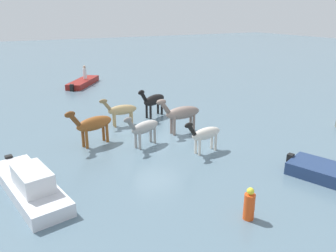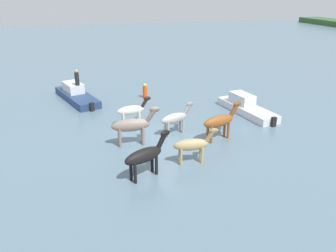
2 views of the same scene
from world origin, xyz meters
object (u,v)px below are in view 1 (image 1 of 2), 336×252
at_px(horse_dun_straggler, 153,100).
at_px(buoy_channel_marker, 249,205).
at_px(horse_chestnut_trailing, 121,110).
at_px(boat_tender_starboard, 83,83).
at_px(horse_lead, 93,124).
at_px(horse_gray_outer, 144,128).
at_px(person_spotter_bow, 85,73).
at_px(horse_mid_herd, 205,134).
at_px(horse_dark_mare, 181,113).
at_px(boat_motor_center, 30,186).

relative_size(horse_dun_straggler, buoy_channel_marker, 2.12).
height_order(horse_chestnut_trailing, boat_tender_starboard, horse_chestnut_trailing).
bearing_deg(horse_dun_straggler, boat_tender_starboard, -108.72).
bearing_deg(boat_tender_starboard, buoy_channel_marker, -145.23).
bearing_deg(boat_tender_starboard, horse_dun_straggler, -136.32).
bearing_deg(horse_lead, horse_gray_outer, 131.04).
height_order(horse_dun_straggler, buoy_channel_marker, horse_dun_straggler).
bearing_deg(horse_lead, person_spotter_bow, -120.88).
distance_m(boat_tender_starboard, buoy_channel_marker, 23.39).
height_order(horse_chestnut_trailing, horse_dun_straggler, horse_dun_straggler).
relative_size(horse_chestnut_trailing, horse_lead, 0.86).
height_order(horse_mid_herd, horse_dun_straggler, horse_dun_straggler).
distance_m(horse_lead, boat_tender_starboard, 15.09).
relative_size(horse_gray_outer, horse_dun_straggler, 0.93).
relative_size(horse_mid_herd, boat_tender_starboard, 0.47).
height_order(horse_dark_mare, horse_gray_outer, horse_dark_mare).
bearing_deg(horse_dark_mare, horse_chestnut_trailing, -47.50).
height_order(horse_gray_outer, person_spotter_bow, person_spotter_bow).
bearing_deg(boat_motor_center, horse_dun_straggler, 117.95).
height_order(boat_tender_starboard, person_spotter_bow, person_spotter_bow).
xyz_separation_m(horse_lead, horse_gray_outer, (-1.33, -2.19, -0.14)).
bearing_deg(boat_motor_center, horse_lead, 125.68).
xyz_separation_m(horse_lead, person_spotter_bow, (14.75, -3.44, 0.03)).
distance_m(boat_motor_center, buoy_channel_marker, 7.90).
bearing_deg(buoy_channel_marker, horse_chestnut_trailing, 1.83).
bearing_deg(horse_dun_straggler, boat_motor_center, 12.62).
bearing_deg(boat_motor_center, person_spotter_bow, 148.49).
height_order(horse_dun_straggler, person_spotter_bow, horse_dun_straggler).
bearing_deg(boat_tender_starboard, horse_dark_mare, -137.84).
bearing_deg(horse_mid_herd, boat_tender_starboard, -94.27).
distance_m(horse_mid_herd, horse_chestnut_trailing, 6.02).
bearing_deg(boat_motor_center, horse_mid_herd, 80.85).
bearing_deg(horse_gray_outer, horse_lead, -52.55).
xyz_separation_m(horse_dun_straggler, boat_tender_starboard, (11.74, 1.56, -0.90)).
distance_m(horse_mid_herd, horse_dark_mare, 2.94).
bearing_deg(horse_chestnut_trailing, person_spotter_bow, -92.55).
distance_m(horse_chestnut_trailing, person_spotter_bow, 12.59).
bearing_deg(person_spotter_bow, boat_tender_starboard, 98.15).
xyz_separation_m(boat_tender_starboard, person_spotter_bow, (0.04, -0.24, 0.97)).
height_order(horse_dun_straggler, boat_motor_center, horse_dun_straggler).
bearing_deg(horse_chestnut_trailing, horse_gray_outer, 90.86).
xyz_separation_m(horse_chestnut_trailing, person_spotter_bow, (12.53, -1.14, 0.19)).
height_order(horse_mid_herd, horse_chestnut_trailing, horse_chestnut_trailing).
xyz_separation_m(horse_lead, buoy_channel_marker, (-8.66, -2.65, -0.61)).
bearing_deg(horse_mid_herd, horse_chestnut_trailing, -77.51).
height_order(horse_mid_herd, horse_gray_outer, horse_gray_outer).
distance_m(horse_dark_mare, buoy_channel_marker, 8.46).
xyz_separation_m(horse_dun_straggler, person_spotter_bow, (11.78, 1.32, 0.07)).
bearing_deg(person_spotter_bow, buoy_channel_marker, 178.07).
relative_size(horse_mid_herd, buoy_channel_marker, 1.94).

